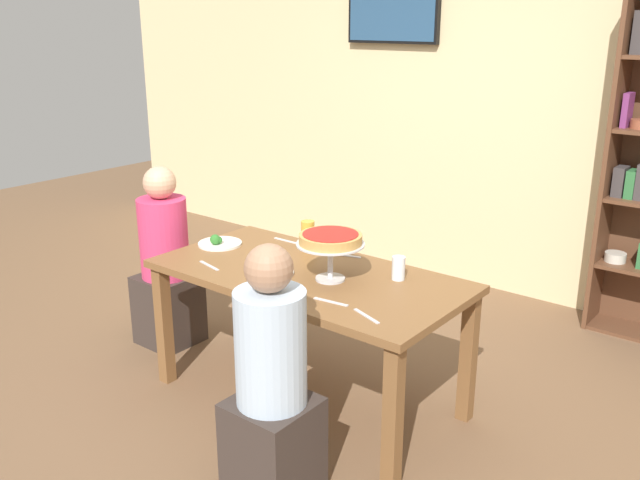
{
  "coord_description": "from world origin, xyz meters",
  "views": [
    {
      "loc": [
        2.12,
        -2.57,
        2.0
      ],
      "look_at": [
        0.0,
        0.1,
        0.89
      ],
      "focal_mm": 38.61,
      "sensor_mm": 36.0,
      "label": 1
    }
  ],
  "objects_px": {
    "deep_dish_pizza_stand": "(330,242)",
    "cutlery_knife_far": "(286,241)",
    "television": "(393,12)",
    "salad_plate_far_diner": "(270,272)",
    "cutlery_fork_far": "(331,302)",
    "cutlery_knife_near": "(345,255)",
    "cutlery_fork_near": "(366,316)",
    "dining_table": "(308,289)",
    "diner_near_right": "(272,393)",
    "cutlery_spare_fork": "(209,266)",
    "diner_head_west": "(166,270)",
    "water_glass_clear_near": "(398,268)",
    "beer_glass_amber_tall": "(308,235)",
    "salad_plate_near_diner": "(219,242)"
  },
  "relations": [
    {
      "from": "deep_dish_pizza_stand",
      "to": "cutlery_knife_far",
      "type": "xyz_separation_m",
      "value": [
        -0.59,
        0.33,
        -0.2
      ]
    },
    {
      "from": "television",
      "to": "deep_dish_pizza_stand",
      "type": "distance_m",
      "value": 2.6
    },
    {
      "from": "salad_plate_far_diner",
      "to": "cutlery_fork_far",
      "type": "xyz_separation_m",
      "value": [
        0.46,
        -0.09,
        -0.01
      ]
    },
    {
      "from": "cutlery_knife_near",
      "to": "cutlery_fork_far",
      "type": "bearing_deg",
      "value": 106.51
    },
    {
      "from": "cutlery_fork_far",
      "to": "television",
      "type": "bearing_deg",
      "value": 110.39
    },
    {
      "from": "television",
      "to": "cutlery_fork_near",
      "type": "relative_size",
      "value": 4.45
    },
    {
      "from": "salad_plate_far_diner",
      "to": "cutlery_knife_near",
      "type": "height_order",
      "value": "salad_plate_far_diner"
    },
    {
      "from": "salad_plate_far_diner",
      "to": "cutlery_fork_far",
      "type": "distance_m",
      "value": 0.47
    },
    {
      "from": "dining_table",
      "to": "cutlery_fork_near",
      "type": "relative_size",
      "value": 9.12
    },
    {
      "from": "television",
      "to": "diner_near_right",
      "type": "bearing_deg",
      "value": -65.89
    },
    {
      "from": "cutlery_fork_near",
      "to": "cutlery_spare_fork",
      "type": "relative_size",
      "value": 1.0
    },
    {
      "from": "dining_table",
      "to": "salad_plate_far_diner",
      "type": "relative_size",
      "value": 6.56
    },
    {
      "from": "dining_table",
      "to": "diner_head_west",
      "type": "distance_m",
      "value": 1.16
    },
    {
      "from": "television",
      "to": "water_glass_clear_near",
      "type": "distance_m",
      "value": 2.62
    },
    {
      "from": "beer_glass_amber_tall",
      "to": "diner_near_right",
      "type": "bearing_deg",
      "value": -58.21
    },
    {
      "from": "salad_plate_near_diner",
      "to": "beer_glass_amber_tall",
      "type": "height_order",
      "value": "beer_glass_amber_tall"
    },
    {
      "from": "salad_plate_far_diner",
      "to": "diner_head_west",
      "type": "bearing_deg",
      "value": 172.28
    },
    {
      "from": "diner_head_west",
      "to": "salad_plate_far_diner",
      "type": "distance_m",
      "value": 1.06
    },
    {
      "from": "cutlery_fork_near",
      "to": "cutlery_spare_fork",
      "type": "distance_m",
      "value": 1.02
    },
    {
      "from": "cutlery_knife_near",
      "to": "cutlery_knife_far",
      "type": "height_order",
      "value": "same"
    },
    {
      "from": "television",
      "to": "salad_plate_far_diner",
      "type": "relative_size",
      "value": 3.2
    },
    {
      "from": "dining_table",
      "to": "television",
      "type": "xyz_separation_m",
      "value": [
        -0.88,
        2.11,
        1.39
      ]
    },
    {
      "from": "cutlery_fork_far",
      "to": "diner_head_west",
      "type": "bearing_deg",
      "value": 164.16
    },
    {
      "from": "cutlery_fork_far",
      "to": "diner_near_right",
      "type": "bearing_deg",
      "value": -91.93
    },
    {
      "from": "deep_dish_pizza_stand",
      "to": "cutlery_spare_fork",
      "type": "relative_size",
      "value": 1.91
    },
    {
      "from": "deep_dish_pizza_stand",
      "to": "beer_glass_amber_tall",
      "type": "relative_size",
      "value": 2.08
    },
    {
      "from": "diner_head_west",
      "to": "dining_table",
      "type": "bearing_deg",
      "value": 0.43
    },
    {
      "from": "cutlery_knife_near",
      "to": "diner_head_west",
      "type": "bearing_deg",
      "value": 2.3
    },
    {
      "from": "television",
      "to": "water_glass_clear_near",
      "type": "bearing_deg",
      "value": -55.63
    },
    {
      "from": "dining_table",
      "to": "television",
      "type": "relative_size",
      "value": 2.05
    },
    {
      "from": "cutlery_fork_near",
      "to": "cutlery_fork_far",
      "type": "distance_m",
      "value": 0.22
    },
    {
      "from": "salad_plate_near_diner",
      "to": "cutlery_fork_far",
      "type": "height_order",
      "value": "salad_plate_near_diner"
    },
    {
      "from": "dining_table",
      "to": "television",
      "type": "bearing_deg",
      "value": 112.71
    },
    {
      "from": "salad_plate_far_diner",
      "to": "cutlery_fork_near",
      "type": "xyz_separation_m",
      "value": [
        0.68,
        -0.12,
        -0.01
      ]
    },
    {
      "from": "deep_dish_pizza_stand",
      "to": "cutlery_fork_far",
      "type": "bearing_deg",
      "value": -51.84
    },
    {
      "from": "salad_plate_far_diner",
      "to": "cutlery_fork_near",
      "type": "distance_m",
      "value": 0.7
    },
    {
      "from": "cutlery_fork_near",
      "to": "cutlery_spare_fork",
      "type": "xyz_separation_m",
      "value": [
        -1.02,
        0.01,
        0.0
      ]
    },
    {
      "from": "beer_glass_amber_tall",
      "to": "salad_plate_far_diner",
      "type": "bearing_deg",
      "value": -76.08
    },
    {
      "from": "cutlery_spare_fork",
      "to": "television",
      "type": "bearing_deg",
      "value": 112.69
    },
    {
      "from": "deep_dish_pizza_stand",
      "to": "salad_plate_far_diner",
      "type": "distance_m",
      "value": 0.37
    },
    {
      "from": "beer_glass_amber_tall",
      "to": "cutlery_fork_far",
      "type": "bearing_deg",
      "value": -42.76
    },
    {
      "from": "diner_head_west",
      "to": "television",
      "type": "bearing_deg",
      "value": 82.86
    },
    {
      "from": "beer_glass_amber_tall",
      "to": "dining_table",
      "type": "bearing_deg",
      "value": -50.54
    },
    {
      "from": "salad_plate_far_diner",
      "to": "cutlery_spare_fork",
      "type": "relative_size",
      "value": 1.39
    },
    {
      "from": "diner_head_west",
      "to": "cutlery_fork_far",
      "type": "height_order",
      "value": "diner_head_west"
    },
    {
      "from": "diner_head_west",
      "to": "beer_glass_amber_tall",
      "type": "relative_size",
      "value": 6.95
    },
    {
      "from": "salad_plate_near_diner",
      "to": "cutlery_fork_near",
      "type": "xyz_separation_m",
      "value": [
        1.24,
        -0.29,
        -0.01
      ]
    },
    {
      "from": "diner_head_west",
      "to": "salad_plate_far_diner",
      "type": "relative_size",
      "value": 4.59
    },
    {
      "from": "salad_plate_far_diner",
      "to": "beer_glass_amber_tall",
      "type": "xyz_separation_m",
      "value": [
        -0.11,
        0.44,
        0.07
      ]
    },
    {
      "from": "dining_table",
      "to": "cutlery_fork_near",
      "type": "distance_m",
      "value": 0.62
    }
  ]
}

